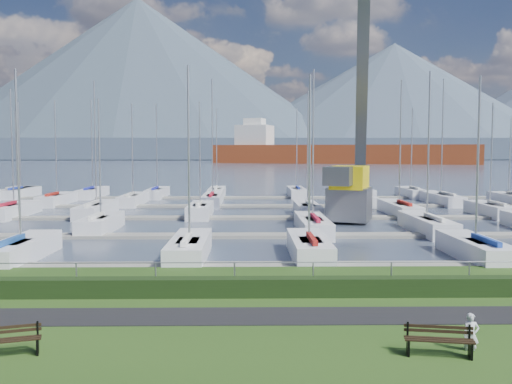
{
  "coord_description": "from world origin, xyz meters",
  "views": [
    {
      "loc": [
        -0.5,
        -21.41,
        5.49
      ],
      "look_at": [
        0.0,
        12.0,
        3.0
      ],
      "focal_mm": 40.0,
      "sensor_mm": 36.0,
      "label": 1
    }
  ],
  "objects_px": {
    "bench_right": "(439,340)",
    "person": "(471,329)",
    "bench_left": "(5,341)",
    "crane": "(353,152)"
  },
  "relations": [
    {
      "from": "bench_left",
      "to": "bench_right",
      "type": "height_order",
      "value": "same"
    },
    {
      "from": "bench_right",
      "to": "person",
      "type": "distance_m",
      "value": 1.08
    },
    {
      "from": "person",
      "to": "crane",
      "type": "bearing_deg",
      "value": 91.13
    },
    {
      "from": "bench_right",
      "to": "person",
      "type": "relative_size",
      "value": 1.56
    },
    {
      "from": "bench_left",
      "to": "crane",
      "type": "bearing_deg",
      "value": 47.4
    },
    {
      "from": "bench_left",
      "to": "bench_right",
      "type": "xyz_separation_m",
      "value": [
        11.53,
        -0.13,
        0.0
      ]
    },
    {
      "from": "bench_left",
      "to": "bench_right",
      "type": "distance_m",
      "value": 11.53
    },
    {
      "from": "bench_right",
      "to": "person",
      "type": "height_order",
      "value": "person"
    },
    {
      "from": "bench_left",
      "to": "person",
      "type": "relative_size",
      "value": 1.55
    },
    {
      "from": "bench_right",
      "to": "crane",
      "type": "height_order",
      "value": "crane"
    }
  ]
}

